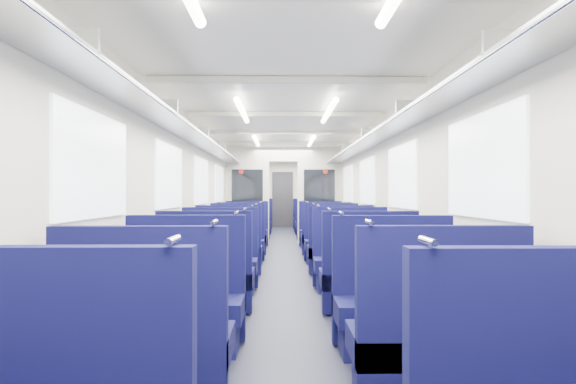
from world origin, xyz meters
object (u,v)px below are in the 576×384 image
seat_10 (219,265)px  seat_16 (242,238)px  seat_5 (435,348)px  seat_22 (254,224)px  seat_8 (206,280)px  seat_7 (396,308)px  end_door (283,199)px  seat_21 (315,227)px  seat_9 (368,280)px  seat_6 (183,307)px  seat_13 (340,252)px  bulkhead (283,193)px  seat_19 (321,233)px  seat_12 (230,253)px  seat_23 (312,224)px  seat_27 (307,220)px  seat_14 (237,244)px  seat_4 (146,350)px  seat_17 (326,238)px  seat_26 (258,220)px  seat_11 (351,264)px  seat_15 (332,244)px  seat_20 (252,227)px  seat_25 (309,222)px  seat_18 (247,233)px  seat_24 (256,222)px

seat_10 → seat_16: size_ratio=1.00×
seat_5 → seat_22: 11.38m
seat_8 → seat_10: bearing=90.0°
seat_7 → seat_8: (-1.66, 1.26, 0.00)m
end_door → seat_21: (0.83, -4.87, -0.67)m
seat_9 → seat_6: bearing=-145.7°
seat_13 → seat_21: 5.43m
bulkhead → seat_9: 6.94m
bulkhead → seat_19: 1.59m
seat_12 → seat_22: 6.80m
seat_19 → seat_21: 1.95m
seat_23 → seat_19: bearing=-90.0°
seat_21 → seat_27: 3.50m
seat_7 → seat_23: same height
bulkhead → seat_14: bulkhead is taller
seat_4 → seat_5: same height
seat_17 → seat_26: same height
bulkhead → seat_14: size_ratio=2.60×
seat_22 → seat_26: bearing=90.0°
seat_14 → seat_22: size_ratio=1.00×
bulkhead → seat_4: 9.09m
seat_7 → seat_11: bearing=90.0°
seat_19 → seat_22: size_ratio=1.00×
seat_4 → seat_23: 11.24m
seat_14 → seat_17: (1.66, 1.03, 0.00)m
seat_15 → seat_21: size_ratio=1.00×
end_door → seat_17: 8.17m
seat_16 → seat_23: same height
seat_9 → seat_21: (0.00, 7.78, 0.00)m
seat_4 → seat_7: same height
seat_20 → seat_5: bearing=-80.5°
seat_15 → seat_23: 5.46m
seat_7 → seat_11: size_ratio=1.00×
seat_11 → seat_22: same height
seat_11 → end_door: bearing=94.1°
seat_14 → seat_23: (1.66, 5.44, 0.00)m
end_door → seat_26: end_door is taller
seat_10 → seat_12: size_ratio=1.00×
end_door → seat_15: size_ratio=1.86×
seat_12 → seat_14: (0.00, 1.21, 0.00)m
end_door → seat_7: end_door is taller
seat_5 → seat_20: same height
seat_7 → seat_21: bearing=90.0°
seat_15 → seat_7: bearing=-90.0°
end_door → seat_10: bearing=-94.1°
seat_25 → seat_27: same height
seat_18 → seat_24: 4.20m
seat_21 → seat_23: 1.17m
seat_18 → seat_15: bearing=-55.1°
seat_22 → seat_23: size_ratio=1.00×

